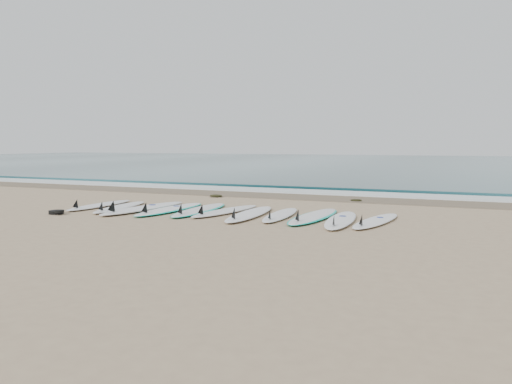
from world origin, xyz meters
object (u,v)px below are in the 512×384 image
at_px(surfboard_5, 224,211).
at_px(surfboard_10, 375,221).
at_px(surfboard_0, 99,205).
at_px(leash_coil, 57,212).

distance_m(surfboard_5, surfboard_10, 3.42).
height_order(surfboard_0, leash_coil, surfboard_0).
bearing_deg(surfboard_0, surfboard_10, -0.47).
distance_m(surfboard_5, leash_coil, 3.77).
distance_m(surfboard_0, leash_coil, 1.38).
bearing_deg(leash_coil, surfboard_10, 12.56).
relative_size(surfboard_0, leash_coil, 5.17).
distance_m(surfboard_0, surfboard_5, 3.41).
relative_size(surfboard_0, surfboard_5, 0.94).
distance_m(surfboard_0, surfboard_10, 6.82).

